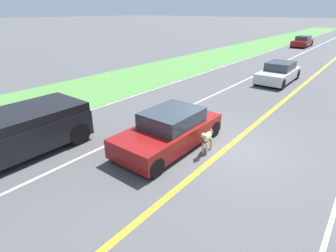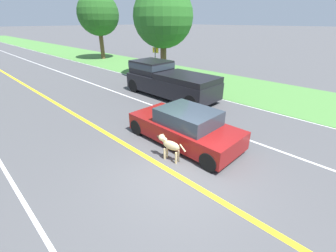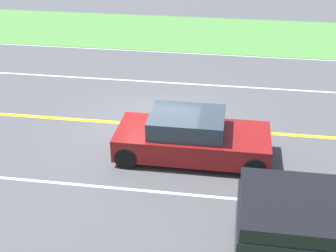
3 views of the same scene
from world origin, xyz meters
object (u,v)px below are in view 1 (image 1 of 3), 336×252
Objects in this scene: ego_car at (170,130)px; car_trailing_near at (279,73)px; car_trailing_mid at (302,42)px; dog at (207,138)px.

car_trailing_near is at bearing -90.44° from ego_car.
car_trailing_near is at bearing 99.25° from car_trailing_mid.
car_trailing_mid reaches higher than dog.
car_trailing_near is at bearing -94.24° from dog.
dog is at bearing -161.33° from ego_car.
dog is 11.43m from car_trailing_near.
ego_car is 0.97× the size of car_trailing_near.
car_trailing_mid reaches higher than ego_car.
ego_car is at bearing 95.83° from car_trailing_mid.
car_trailing_near is 21.57m from car_trailing_mid.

